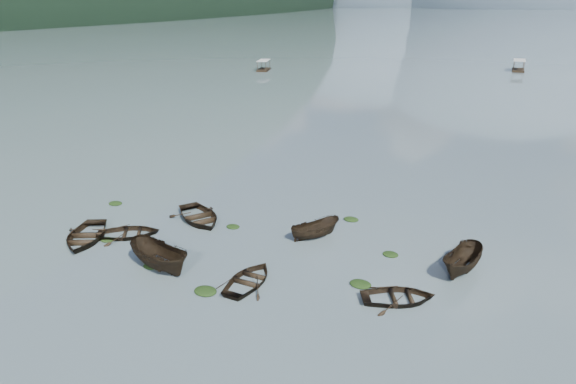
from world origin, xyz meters
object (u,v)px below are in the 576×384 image
at_px(rowboat_3, 249,283).
at_px(pontoon_centre, 518,71).
at_px(pontoon_left, 264,70).
at_px(rowboat_0, 86,240).

relative_size(rowboat_3, pontoon_centre, 0.69).
height_order(pontoon_left, pontoon_centre, pontoon_centre).
distance_m(pontoon_left, pontoon_centre, 55.88).
bearing_deg(rowboat_0, pontoon_left, 82.76).
height_order(rowboat_0, rowboat_3, rowboat_0).
height_order(rowboat_0, pontoon_centre, pontoon_centre).
relative_size(pontoon_left, pontoon_centre, 0.93).
xyz_separation_m(rowboat_0, pontoon_left, (-30.75, 78.55, 0.00)).
bearing_deg(pontoon_left, rowboat_3, -79.52).
distance_m(rowboat_3, pontoon_centre, 103.24).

